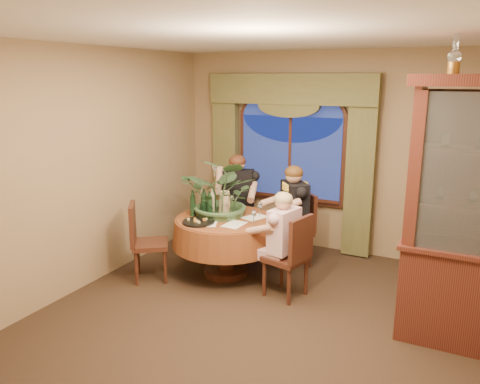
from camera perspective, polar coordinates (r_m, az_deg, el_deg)
The scene contains 33 objects.
floor at distance 4.91m, azimuth 2.11°, elevation -16.03°, with size 5.00×5.00×0.00m, color black.
wall_back at distance 6.70m, azimuth 11.18°, elevation 4.62°, with size 4.50×4.50×0.00m, color #866D4D.
ceiling at distance 4.27m, azimuth 2.46°, elevation 18.62°, with size 5.00×5.00×0.00m, color white.
window at distance 6.83m, azimuth 6.12°, elevation 4.13°, with size 1.62×0.10×1.32m, color navy, non-canonical shape.
arched_transom at distance 6.74m, azimuth 6.30°, elevation 10.68°, with size 1.60×0.06×0.44m, color navy, non-canonical shape.
drapery_left at distance 7.22m, azimuth -1.72°, elevation 3.78°, with size 0.38×0.14×2.32m, color #4E4E29.
drapery_right at distance 6.52m, azimuth 14.44°, elevation 2.23°, with size 0.38×0.14×2.32m, color #4E4E29.
swag_valance at distance 6.66m, azimuth 6.10°, elevation 12.37°, with size 2.45×0.16×0.42m, color #4E4E29, non-canonical shape.
dining_table at distance 5.92m, azimuth -1.74°, elevation -6.62°, with size 1.34×1.34×0.75m, color maroon.
oil_lamp_left at distance 4.50m, azimuth 24.72°, elevation 15.12°, with size 0.11×0.11×0.34m, color #A5722D, non-canonical shape.
chair_right at distance 5.35m, azimuth 5.58°, elevation -7.76°, with size 0.42×0.42×0.96m, color black.
chair_back_right at distance 6.23m, azimuth 6.55°, elevation -4.61°, with size 0.42×0.42×0.96m, color black.
chair_back at distance 6.69m, azimuth -0.34°, elevation -3.21°, with size 0.42×0.42×0.96m, color black.
chair_front_left at distance 5.85m, azimuth -10.88°, elevation -6.02°, with size 0.42×0.42×0.96m, color black.
person_pink at distance 5.33m, azimuth 5.36°, elevation -6.36°, with size 0.44×0.40×1.22m, color #D2A7AF, non-canonical shape.
person_back at distance 6.67m, azimuth -0.28°, elevation -1.31°, with size 0.50×0.46×1.40m, color black, non-canonical shape.
person_scarf at distance 6.05m, azimuth 6.62°, elevation -3.13°, with size 0.49×0.45×1.37m, color black, non-canonical shape.
stoneware_vase at distance 5.87m, azimuth -1.87°, elevation -1.37°, with size 0.16×0.16×0.31m, color tan, non-canonical shape.
centerpiece_plant at distance 5.76m, azimuth -2.01°, elevation 3.24°, with size 1.00×1.11×0.87m, color #385C37.
olive_bowl at distance 5.74m, azimuth -1.31°, elevation -3.03°, with size 0.17×0.17×0.05m, color #465930.
cheese_platter at distance 5.60m, azimuth -5.08°, elevation -3.67°, with size 0.39×0.39×0.02m, color black.
wine_bottle_0 at distance 5.91m, azimuth -4.43°, elevation -1.19°, with size 0.07×0.07×0.33m, color black.
wine_bottle_1 at distance 5.90m, azimuth -3.42°, elevation -1.20°, with size 0.07×0.07×0.33m, color tan.
wine_bottle_2 at distance 5.78m, azimuth -3.71°, elevation -1.51°, with size 0.07×0.07×0.33m, color black.
wine_bottle_3 at distance 5.85m, azimuth -5.78°, elevation -1.36°, with size 0.07×0.07×0.33m, color black.
wine_bottle_4 at distance 6.01m, azimuth -3.27°, elevation -0.91°, with size 0.07×0.07×0.33m, color black.
wine_bottle_5 at distance 6.07m, azimuth -4.73°, elevation -0.78°, with size 0.07×0.07×0.33m, color tan.
tasting_paper_0 at distance 5.52m, azimuth -0.70°, elevation -3.97°, with size 0.21×0.30×0.00m, color white.
tasting_paper_1 at distance 5.80m, azimuth 1.82°, elevation -3.09°, with size 0.21×0.30×0.00m, color white.
tasting_paper_2 at distance 5.59m, azimuth -3.91°, elevation -3.79°, with size 0.21×0.30×0.00m, color white.
wine_glass_person_pink at distance 5.50m, azimuth 1.68°, elevation -3.12°, with size 0.07×0.07×0.18m, color silver, non-canonical shape.
wine_glass_person_back at distance 6.19m, azimuth -1.00°, elevation -1.17°, with size 0.07×0.07×0.18m, color silver, non-canonical shape.
wine_glass_person_scarf at distance 5.87m, azimuth 2.45°, elevation -2.01°, with size 0.07×0.07×0.18m, color silver, non-canonical shape.
Camera 1 is at (1.75, -3.88, 2.45)m, focal length 35.00 mm.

